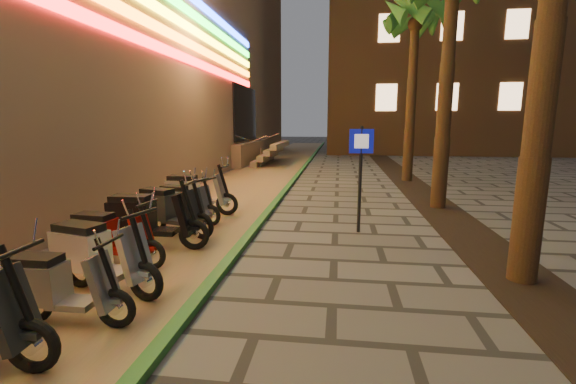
# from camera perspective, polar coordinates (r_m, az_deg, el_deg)

# --- Properties ---
(ground) EXTENTS (120.00, 120.00, 0.00)m
(ground) POSITION_cam_1_polar(r_m,az_deg,el_deg) (4.53, -5.00, -20.51)
(ground) COLOR #474442
(ground) RESTS_ON ground
(parking_strip) EXTENTS (3.40, 60.00, 0.01)m
(parking_strip) POSITION_cam_1_polar(r_m,az_deg,el_deg) (14.41, -6.50, 0.98)
(parking_strip) COLOR #8C7251
(parking_strip) RESTS_ON ground
(green_curb) EXTENTS (0.18, 60.00, 0.10)m
(green_curb) POSITION_cam_1_polar(r_m,az_deg,el_deg) (14.09, 0.22, 1.02)
(green_curb) COLOR #256428
(green_curb) RESTS_ON ground
(planting_strip) EXTENTS (1.20, 40.00, 0.02)m
(planting_strip) POSITION_cam_1_polar(r_m,az_deg,el_deg) (9.49, 24.07, -4.70)
(planting_strip) COLOR black
(planting_strip) RESTS_ON ground
(palm_d) EXTENTS (2.97, 3.02, 7.16)m
(palm_d) POSITION_cam_1_polar(r_m,az_deg,el_deg) (16.43, 18.35, 22.55)
(palm_d) COLOR #472D19
(palm_d) RESTS_ON ground
(pedestrian_sign) EXTENTS (0.50, 0.10, 2.25)m
(pedestrian_sign) POSITION_cam_1_polar(r_m,az_deg,el_deg) (8.14, 10.71, 4.05)
(pedestrian_sign) COLOR black
(pedestrian_sign) RESTS_ON ground
(scooter_4) EXTENTS (1.51, 0.53, 1.07)m
(scooter_4) POSITION_cam_1_polar(r_m,az_deg,el_deg) (5.26, -31.18, -11.86)
(scooter_4) COLOR black
(scooter_4) RESTS_ON ground
(scooter_5) EXTENTS (1.75, 0.83, 1.23)m
(scooter_5) POSITION_cam_1_polar(r_m,az_deg,el_deg) (5.94, -26.60, -8.28)
(scooter_5) COLOR black
(scooter_5) RESTS_ON ground
(scooter_6) EXTENTS (1.61, 0.58, 1.13)m
(scooter_6) POSITION_cam_1_polar(r_m,az_deg,el_deg) (6.90, -25.10, -6.04)
(scooter_6) COLOR black
(scooter_6) RESTS_ON ground
(scooter_7) EXTENTS (1.85, 0.65, 1.31)m
(scooter_7) POSITION_cam_1_polar(r_m,az_deg,el_deg) (7.55, -20.20, -3.74)
(scooter_7) COLOR black
(scooter_7) RESTS_ON ground
(scooter_8) EXTENTS (1.75, 0.91, 1.24)m
(scooter_8) POSITION_cam_1_polar(r_m,az_deg,el_deg) (8.36, -17.34, -2.46)
(scooter_8) COLOR black
(scooter_8) RESTS_ON ground
(scooter_9) EXTENTS (1.58, 0.79, 1.12)m
(scooter_9) POSITION_cam_1_polar(r_m,az_deg,el_deg) (9.26, -15.28, -1.48)
(scooter_9) COLOR black
(scooter_9) RESTS_ON ground
(scooter_10) EXTENTS (1.82, 0.64, 1.29)m
(scooter_10) POSITION_cam_1_polar(r_m,az_deg,el_deg) (10.04, -13.84, -0.07)
(scooter_10) COLOR black
(scooter_10) RESTS_ON ground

